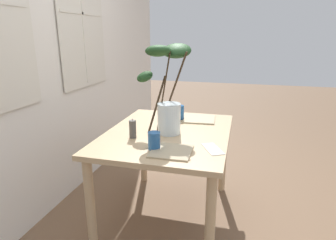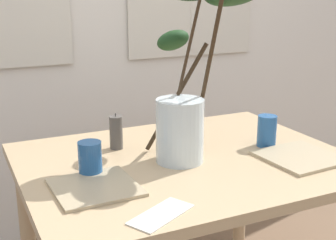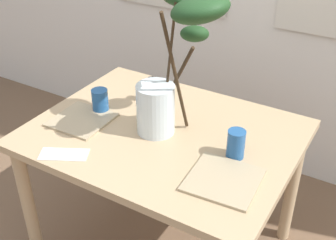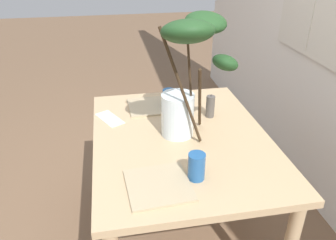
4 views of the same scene
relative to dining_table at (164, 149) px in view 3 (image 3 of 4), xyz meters
The scene contains 8 objects.
dining_table is the anchor object (origin of this frame).
vase_with_branches 0.44m from the dining_table, 18.96° to the left, with size 0.41×0.41×0.66m.
drinking_glass_blue_left 0.39m from the dining_table, behind, with size 0.08×0.08×0.11m, color #235693.
drinking_glass_blue_right 0.38m from the dining_table, ahead, with size 0.07×0.07×0.12m, color #235693.
plate_square_left 0.41m from the dining_table, 162.58° to the right, with size 0.25×0.25×0.01m, color tan.
plate_square_right 0.43m from the dining_table, 25.62° to the right, with size 0.26×0.26×0.01m, color tan.
napkin_folded 0.46m from the dining_table, 125.90° to the right, with size 0.20×0.09×0.00m, color silver.
pillar_candle 0.33m from the dining_table, 132.10° to the left, with size 0.05×0.05×0.14m.
Camera 3 is at (0.85, -1.39, 1.80)m, focal length 46.45 mm.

